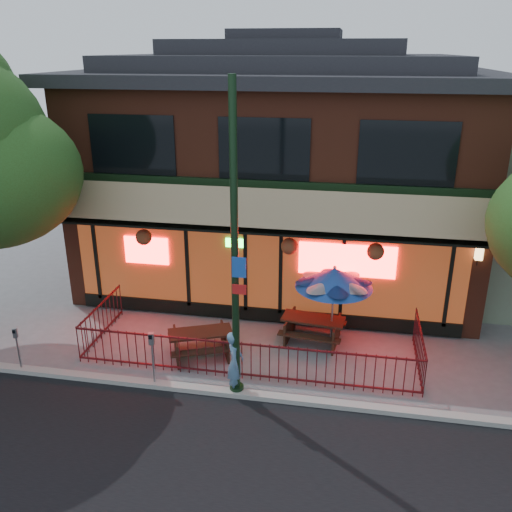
{
  "coord_description": "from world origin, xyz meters",
  "views": [
    {
      "loc": [
        2.34,
        -10.67,
        7.43
      ],
      "look_at": [
        0.01,
        2.0,
        2.48
      ],
      "focal_mm": 38.0,
      "sensor_mm": 36.0,
      "label": 1
    }
  ],
  "objects_px": {
    "patio_umbrella": "(334,278)",
    "parking_meter_near": "(152,351)",
    "street_light": "(235,267)",
    "picnic_table_right": "(313,326)",
    "parking_meter_far": "(17,343)",
    "pedestrian": "(235,363)",
    "picnic_table_left": "(201,340)"
  },
  "relations": [
    {
      "from": "street_light",
      "to": "parking_meter_far",
      "type": "distance_m",
      "value": 5.89
    },
    {
      "from": "parking_meter_far",
      "to": "parking_meter_near",
      "type": "bearing_deg",
      "value": -0.0
    },
    {
      "from": "patio_umbrella",
      "to": "pedestrian",
      "type": "relative_size",
      "value": 1.47
    },
    {
      "from": "street_light",
      "to": "parking_meter_near",
      "type": "distance_m",
      "value": 2.94
    },
    {
      "from": "pedestrian",
      "to": "parking_meter_near",
      "type": "bearing_deg",
      "value": 84.92
    },
    {
      "from": "picnic_table_left",
      "to": "parking_meter_far",
      "type": "height_order",
      "value": "parking_meter_far"
    },
    {
      "from": "parking_meter_far",
      "to": "street_light",
      "type": "bearing_deg",
      "value": 0.82
    },
    {
      "from": "pedestrian",
      "to": "patio_umbrella",
      "type": "bearing_deg",
      "value": -47.67
    },
    {
      "from": "street_light",
      "to": "pedestrian",
      "type": "bearing_deg",
      "value": 125.95
    },
    {
      "from": "picnic_table_left",
      "to": "picnic_table_right",
      "type": "xyz_separation_m",
      "value": [
        2.77,
        1.23,
        0.01
      ]
    },
    {
      "from": "street_light",
      "to": "picnic_table_right",
      "type": "xyz_separation_m",
      "value": [
        1.51,
        2.68,
        -2.69
      ]
    },
    {
      "from": "picnic_table_left",
      "to": "pedestrian",
      "type": "bearing_deg",
      "value": -48.74
    },
    {
      "from": "pedestrian",
      "to": "parking_meter_near",
      "type": "xyz_separation_m",
      "value": [
        -1.92,
        -0.13,
        0.18
      ]
    },
    {
      "from": "street_light",
      "to": "parking_meter_near",
      "type": "bearing_deg",
      "value": -177.74
    },
    {
      "from": "picnic_table_right",
      "to": "street_light",
      "type": "bearing_deg",
      "value": -119.38
    },
    {
      "from": "parking_meter_near",
      "to": "pedestrian",
      "type": "bearing_deg",
      "value": 3.88
    },
    {
      "from": "street_light",
      "to": "parking_meter_near",
      "type": "height_order",
      "value": "street_light"
    },
    {
      "from": "picnic_table_left",
      "to": "pedestrian",
      "type": "relative_size",
      "value": 1.26
    },
    {
      "from": "street_light",
      "to": "parking_meter_far",
      "type": "height_order",
      "value": "street_light"
    },
    {
      "from": "street_light",
      "to": "patio_umbrella",
      "type": "xyz_separation_m",
      "value": [
        2.01,
        2.6,
        -1.2
      ]
    },
    {
      "from": "patio_umbrella",
      "to": "parking_meter_near",
      "type": "bearing_deg",
      "value": -145.94
    },
    {
      "from": "picnic_table_left",
      "to": "parking_meter_near",
      "type": "bearing_deg",
      "value": -114.58
    },
    {
      "from": "parking_meter_near",
      "to": "parking_meter_far",
      "type": "xyz_separation_m",
      "value": [
        -3.44,
        0.0,
        -0.15
      ]
    },
    {
      "from": "picnic_table_right",
      "to": "pedestrian",
      "type": "relative_size",
      "value": 1.15
    },
    {
      "from": "picnic_table_left",
      "to": "pedestrian",
      "type": "distance_m",
      "value": 1.88
    },
    {
      "from": "picnic_table_left",
      "to": "parking_meter_near",
      "type": "distance_m",
      "value": 1.75
    },
    {
      "from": "picnic_table_right",
      "to": "parking_meter_far",
      "type": "relative_size",
      "value": 1.5
    },
    {
      "from": "street_light",
      "to": "picnic_table_right",
      "type": "bearing_deg",
      "value": 60.62
    },
    {
      "from": "street_light",
      "to": "picnic_table_right",
      "type": "distance_m",
      "value": 4.08
    },
    {
      "from": "street_light",
      "to": "picnic_table_left",
      "type": "distance_m",
      "value": 3.31
    },
    {
      "from": "street_light",
      "to": "pedestrian",
      "type": "xyz_separation_m",
      "value": [
        -0.04,
        0.05,
        -2.37
      ]
    },
    {
      "from": "picnic_table_right",
      "to": "parking_meter_far",
      "type": "height_order",
      "value": "parking_meter_far"
    }
  ]
}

